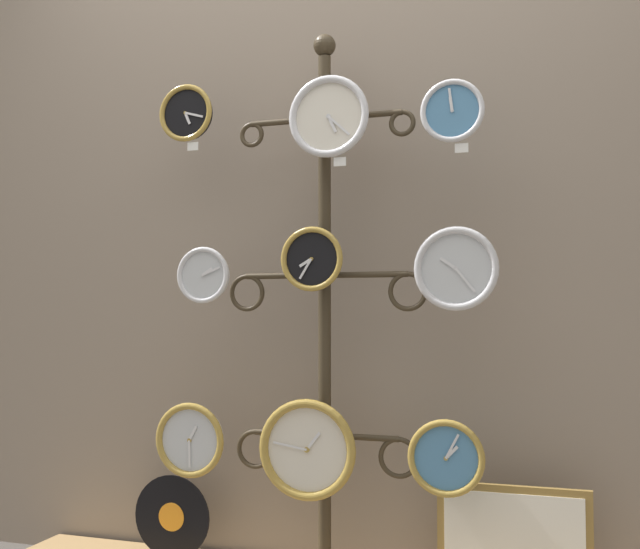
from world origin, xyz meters
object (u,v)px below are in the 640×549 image
at_px(clock_middle_center, 312,259).
at_px(picture_frame, 513,541).
at_px(clock_top_center, 329,117).
at_px(clock_middle_right, 456,269).
at_px(display_stand, 325,385).
at_px(clock_top_left, 186,114).
at_px(vinyl_record, 172,517).
at_px(clock_bottom_center, 307,449).
at_px(clock_top_right, 452,111).
at_px(clock_bottom_left, 190,440).
at_px(clock_bottom_right, 446,458).
at_px(clock_middle_left, 204,275).

relative_size(clock_middle_center, picture_frame, 0.46).
distance_m(clock_top_center, picture_frame, 1.42).
bearing_deg(clock_middle_right, display_stand, 168.90).
bearing_deg(clock_top_left, clock_top_center, -1.38).
distance_m(clock_top_center, vinyl_record, 1.45).
distance_m(clock_top_left, vinyl_record, 1.38).
distance_m(clock_bottom_center, vinyl_record, 0.59).
height_order(clock_top_right, clock_bottom_left, clock_top_right).
xyz_separation_m(clock_middle_right, clock_bottom_center, (-0.47, -0.00, -0.56)).
distance_m(clock_top_center, clock_top_right, 0.39).
relative_size(clock_top_right, picture_frame, 0.43).
bearing_deg(clock_bottom_right, clock_middle_right, 31.88).
bearing_deg(clock_top_left, clock_middle_right, -0.30).
bearing_deg(clock_top_left, clock_bottom_left, -4.17).
bearing_deg(vinyl_record, display_stand, 0.61).
distance_m(clock_top_center, clock_bottom_left, 1.15).
distance_m(clock_top_left, clock_bottom_left, 1.10).
bearing_deg(display_stand, clock_bottom_right, -14.53).
height_order(clock_middle_left, clock_bottom_right, clock_middle_left).
bearing_deg(clock_bottom_right, clock_bottom_left, 178.49).
height_order(clock_bottom_center, vinyl_record, clock_bottom_center).
xyz_separation_m(display_stand, clock_top_left, (-0.47, -0.08, 0.91)).
bearing_deg(clock_bottom_left, clock_bottom_center, -0.82).
xyz_separation_m(clock_middle_left, picture_frame, (0.98, 0.09, -0.80)).
relative_size(clock_top_center, clock_middle_right, 1.04).
bearing_deg(clock_middle_right, clock_top_center, -178.91).
height_order(clock_top_left, picture_frame, clock_top_left).
xyz_separation_m(clock_top_left, clock_middle_center, (0.45, 0.01, -0.51)).
bearing_deg(clock_middle_right, clock_bottom_right, -148.12).
distance_m(clock_top_left, clock_bottom_center, 1.19).
height_order(clock_top_center, clock_bottom_center, clock_top_center).
height_order(display_stand, clock_bottom_left, display_stand).
height_order(clock_top_left, clock_top_center, clock_top_left).
xyz_separation_m(clock_top_center, clock_top_right, (0.39, -0.00, -0.01)).
bearing_deg(clock_middle_left, vinyl_record, 150.22).
height_order(clock_top_left, clock_top_right, clock_top_left).
height_order(display_stand, clock_middle_right, display_stand).
distance_m(clock_bottom_center, picture_frame, 0.67).
bearing_deg(clock_middle_left, clock_bottom_left, 164.76).
relative_size(clock_middle_left, clock_bottom_left, 0.76).
xyz_separation_m(clock_top_center, clock_bottom_center, (-0.07, 0.00, -1.05)).
xyz_separation_m(clock_middle_center, clock_bottom_right, (0.43, -0.03, -0.60)).
xyz_separation_m(clock_middle_left, clock_bottom_center, (0.36, 0.01, -0.55)).
bearing_deg(display_stand, clock_middle_left, -165.98).
relative_size(clock_top_center, clock_bottom_right, 1.16).
bearing_deg(clock_bottom_center, clock_top_right, -0.77).
relative_size(clock_bottom_left, clock_bottom_center, 0.78).
distance_m(clock_top_left, picture_frame, 1.72).
height_order(clock_middle_center, vinyl_record, clock_middle_center).
bearing_deg(clock_top_center, display_stand, 115.11).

